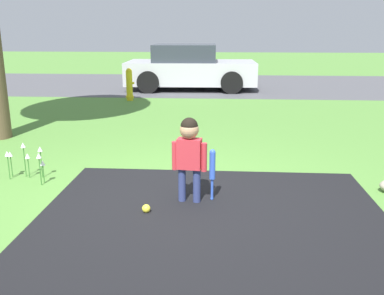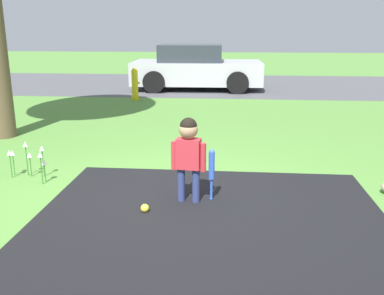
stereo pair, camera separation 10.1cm
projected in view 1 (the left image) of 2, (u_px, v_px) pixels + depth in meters
The scene contains 8 objects.
ground_plane at pixel (171, 200), 4.63m from camera, with size 60.00×60.00×0.00m, color #518438.
street_strip at pixel (206, 84), 14.19m from camera, with size 40.00×6.00×0.01m.
child at pixel (189, 148), 4.42m from camera, with size 0.37×0.20×0.92m.
baseball_bat at pixel (212, 168), 4.52m from camera, with size 0.06×0.06×0.57m.
sports_ball at pixel (146, 209), 4.29m from camera, with size 0.08×0.08×0.08m.
fire_hydrant at pixel (129, 85), 10.91m from camera, with size 0.22×0.20×0.82m.
parked_car at pixel (190, 68), 12.95m from camera, with size 3.89×2.18×1.33m.
flower_bed at pixel (27, 156), 5.17m from camera, with size 0.55×0.34×0.44m.
Camera 1 is at (0.53, -4.28, 1.79)m, focal length 40.00 mm.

